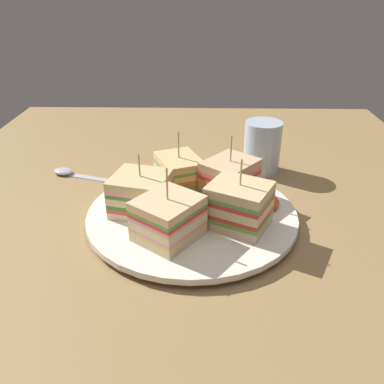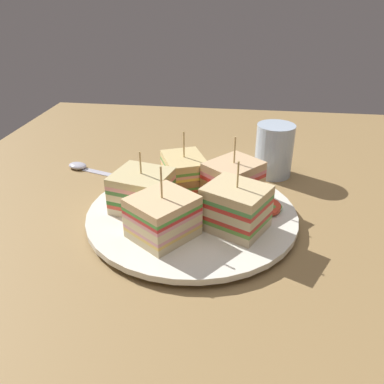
% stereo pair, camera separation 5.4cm
% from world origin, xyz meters
% --- Properties ---
extents(ground_plane, '(1.12, 0.89, 0.02)m').
position_xyz_m(ground_plane, '(0.00, 0.00, -0.01)').
color(ground_plane, olive).
extents(plate, '(0.29, 0.29, 0.02)m').
position_xyz_m(plate, '(0.00, 0.00, 0.01)').
color(plate, white).
rests_on(plate, ground_plane).
extents(sandwich_wedge_0, '(0.09, 0.10, 0.09)m').
position_xyz_m(sandwich_wedge_0, '(-0.03, -0.06, 0.04)').
color(sandwich_wedge_0, beige).
rests_on(sandwich_wedge_0, plate).
extents(sandwich_wedge_1, '(0.10, 0.09, 0.10)m').
position_xyz_m(sandwich_wedge_1, '(0.04, -0.05, 0.04)').
color(sandwich_wedge_1, beige).
rests_on(sandwich_wedge_1, plate).
extents(sandwich_wedge_2, '(0.09, 0.08, 0.09)m').
position_xyz_m(sandwich_wedge_2, '(0.07, 0.02, 0.04)').
color(sandwich_wedge_2, '#DCB77C').
rests_on(sandwich_wedge_2, plate).
extents(sandwich_wedge_3, '(0.09, 0.09, 0.09)m').
position_xyz_m(sandwich_wedge_3, '(-0.00, 0.07, 0.04)').
color(sandwich_wedge_3, beige).
rests_on(sandwich_wedge_3, plate).
extents(sandwich_wedge_4, '(0.10, 0.10, 0.09)m').
position_xyz_m(sandwich_wedge_4, '(-0.06, 0.03, 0.04)').
color(sandwich_wedge_4, beige).
rests_on(sandwich_wedge_4, plate).
extents(chip_pile, '(0.07, 0.07, 0.02)m').
position_xyz_m(chip_pile, '(-0.00, 0.01, 0.03)').
color(chip_pile, '#E1BD5B').
rests_on(chip_pile, plate).
extents(salad_garnish, '(0.07, 0.06, 0.01)m').
position_xyz_m(salad_garnish, '(0.02, -0.10, 0.02)').
color(salad_garnish, '#53A13D').
rests_on(salad_garnish, plate).
extents(spoon, '(0.07, 0.16, 0.01)m').
position_xyz_m(spoon, '(0.14, 0.21, 0.00)').
color(spoon, silver).
rests_on(spoon, ground_plane).
extents(drinking_glass, '(0.06, 0.06, 0.09)m').
position_xyz_m(drinking_glass, '(0.17, -0.12, 0.04)').
color(drinking_glass, silver).
rests_on(drinking_glass, ground_plane).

